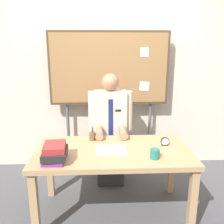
{
  "coord_description": "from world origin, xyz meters",
  "views": [
    {
      "loc": [
        -0.12,
        -2.33,
        1.77
      ],
      "look_at": [
        0.0,
        0.19,
        1.09
      ],
      "focal_mm": 39.24,
      "sensor_mm": 36.0,
      "label": 1
    }
  ],
  "objects_px": {
    "pen_holder": "(92,136)",
    "open_notebook": "(112,150)",
    "person": "(110,134)",
    "bulletin_board": "(109,70)",
    "desk_clock": "(165,142)",
    "desk": "(113,157)",
    "book_stack": "(55,153)",
    "coffee_mug": "(155,154)"
  },
  "relations": [
    {
      "from": "desk_clock",
      "to": "pen_holder",
      "type": "height_order",
      "value": "pen_holder"
    },
    {
      "from": "book_stack",
      "to": "desk_clock",
      "type": "bearing_deg",
      "value": 15.81
    },
    {
      "from": "book_stack",
      "to": "bulletin_board",
      "type": "bearing_deg",
      "value": 66.5
    },
    {
      "from": "person",
      "to": "bulletin_board",
      "type": "height_order",
      "value": "bulletin_board"
    },
    {
      "from": "bulletin_board",
      "to": "coffee_mug",
      "type": "distance_m",
      "value": 1.47
    },
    {
      "from": "desk_clock",
      "to": "pen_holder",
      "type": "distance_m",
      "value": 0.8
    },
    {
      "from": "book_stack",
      "to": "open_notebook",
      "type": "distance_m",
      "value": 0.58
    },
    {
      "from": "open_notebook",
      "to": "pen_holder",
      "type": "relative_size",
      "value": 1.94
    },
    {
      "from": "bulletin_board",
      "to": "open_notebook",
      "type": "height_order",
      "value": "bulletin_board"
    },
    {
      "from": "book_stack",
      "to": "coffee_mug",
      "type": "relative_size",
      "value": 3.24
    },
    {
      "from": "person",
      "to": "open_notebook",
      "type": "bearing_deg",
      "value": -91.06
    },
    {
      "from": "person",
      "to": "desk",
      "type": "bearing_deg",
      "value": -90.0
    },
    {
      "from": "book_stack",
      "to": "pen_holder",
      "type": "height_order",
      "value": "book_stack"
    },
    {
      "from": "person",
      "to": "bulletin_board",
      "type": "relative_size",
      "value": 0.74
    },
    {
      "from": "desk",
      "to": "open_notebook",
      "type": "distance_m",
      "value": 0.1
    },
    {
      "from": "desk_clock",
      "to": "coffee_mug",
      "type": "xyz_separation_m",
      "value": [
        -0.18,
        -0.31,
        0.01
      ]
    },
    {
      "from": "person",
      "to": "coffee_mug",
      "type": "xyz_separation_m",
      "value": [
        0.39,
        -0.86,
        0.11
      ]
    },
    {
      "from": "coffee_mug",
      "to": "pen_holder",
      "type": "distance_m",
      "value": 0.78
    },
    {
      "from": "person",
      "to": "desk_clock",
      "type": "xyz_separation_m",
      "value": [
        0.56,
        -0.55,
        0.1
      ]
    },
    {
      "from": "open_notebook",
      "to": "desk_clock",
      "type": "bearing_deg",
      "value": 10.33
    },
    {
      "from": "book_stack",
      "to": "desk",
      "type": "bearing_deg",
      "value": 22.75
    },
    {
      "from": "desk",
      "to": "bulletin_board",
      "type": "distance_m",
      "value": 1.31
    },
    {
      "from": "desk",
      "to": "open_notebook",
      "type": "height_order",
      "value": "open_notebook"
    },
    {
      "from": "pen_holder",
      "to": "open_notebook",
      "type": "bearing_deg",
      "value": -54.77
    },
    {
      "from": "pen_holder",
      "to": "coffee_mug",
      "type": "bearing_deg",
      "value": -39.26
    },
    {
      "from": "desk",
      "to": "person",
      "type": "relative_size",
      "value": 1.1
    },
    {
      "from": "desk",
      "to": "open_notebook",
      "type": "xyz_separation_m",
      "value": [
        -0.01,
        -0.02,
        0.09
      ]
    },
    {
      "from": "bulletin_board",
      "to": "pen_holder",
      "type": "bearing_deg",
      "value": -106.09
    },
    {
      "from": "book_stack",
      "to": "pen_holder",
      "type": "relative_size",
      "value": 1.88
    },
    {
      "from": "desk",
      "to": "book_stack",
      "type": "xyz_separation_m",
      "value": [
        -0.55,
        -0.23,
        0.17
      ]
    },
    {
      "from": "bulletin_board",
      "to": "open_notebook",
      "type": "relative_size",
      "value": 6.36
    },
    {
      "from": "desk_clock",
      "to": "pen_holder",
      "type": "bearing_deg",
      "value": 166.48
    },
    {
      "from": "open_notebook",
      "to": "desk_clock",
      "type": "relative_size",
      "value": 3.4
    },
    {
      "from": "book_stack",
      "to": "coffee_mug",
      "type": "bearing_deg",
      "value": 0.52
    },
    {
      "from": "person",
      "to": "book_stack",
      "type": "relative_size",
      "value": 4.83
    },
    {
      "from": "person",
      "to": "pen_holder",
      "type": "xyz_separation_m",
      "value": [
        -0.22,
        -0.36,
        0.11
      ]
    },
    {
      "from": "bulletin_board",
      "to": "open_notebook",
      "type": "distance_m",
      "value": 1.27
    },
    {
      "from": "coffee_mug",
      "to": "person",
      "type": "bearing_deg",
      "value": 114.27
    },
    {
      "from": "open_notebook",
      "to": "coffee_mug",
      "type": "relative_size",
      "value": 3.34
    },
    {
      "from": "bulletin_board",
      "to": "pen_holder",
      "type": "relative_size",
      "value": 12.36
    },
    {
      "from": "person",
      "to": "bulletin_board",
      "type": "xyz_separation_m",
      "value": [
        0.0,
        0.4,
        0.78
      ]
    },
    {
      "from": "desk",
      "to": "bulletin_board",
      "type": "xyz_separation_m",
      "value": [
        0.0,
        1.03,
        0.8
      ]
    }
  ]
}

